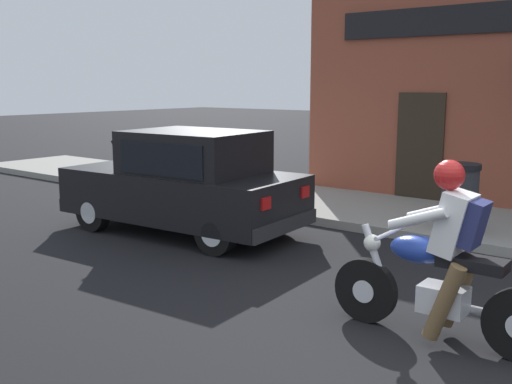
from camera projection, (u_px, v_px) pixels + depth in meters
The scene contains 5 objects.
ground_plane at pixel (441, 364), 4.88m from camera, with size 80.00×80.00×0.00m, color black.
sidewalk_curb at pixel (376, 211), 10.39m from camera, with size 2.60×22.00×0.14m, color gray.
motorcycle_with_rider at pixel (442, 267), 5.21m from camera, with size 0.56×2.02×1.62m.
car_hatchback at pixel (185, 183), 9.06m from camera, with size 1.89×3.88×1.57m.
trash_bin at pixel (460, 197), 8.71m from camera, with size 0.56×0.56×0.98m.
Camera 1 is at (-4.52, -1.61, 2.24)m, focal length 42.00 mm.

